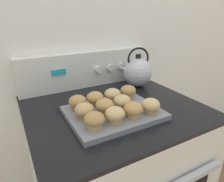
# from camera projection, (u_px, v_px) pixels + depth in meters

# --- Properties ---
(wall_back) EXTENTS (8.00, 0.05, 2.40)m
(wall_back) POSITION_uv_depth(u_px,v_px,m) (82.00, 29.00, 1.09)
(wall_back) COLOR white
(wall_back) RESTS_ON ground_plane
(stove_range) EXTENTS (0.77, 0.70, 0.88)m
(stove_range) POSITION_uv_depth(u_px,v_px,m) (113.00, 179.00, 1.08)
(stove_range) COLOR silver
(stove_range) RESTS_ON ground_plane
(control_panel) EXTENTS (0.75, 0.07, 0.20)m
(control_panel) POSITION_uv_depth(u_px,v_px,m) (88.00, 69.00, 1.13)
(control_panel) COLOR silver
(control_panel) RESTS_ON stove_range
(muffin_pan) EXTENTS (0.37, 0.29, 0.02)m
(muffin_pan) POSITION_uv_depth(u_px,v_px,m) (113.00, 113.00, 0.83)
(muffin_pan) COLOR slate
(muffin_pan) RESTS_ON stove_range
(muffin_r0_c0) EXTENTS (0.07, 0.07, 0.06)m
(muffin_r0_c0) POSITION_uv_depth(u_px,v_px,m) (94.00, 120.00, 0.70)
(muffin_r0_c0) COLOR tan
(muffin_r0_c0) RESTS_ON muffin_pan
(muffin_r0_c1) EXTENTS (0.07, 0.07, 0.06)m
(muffin_r0_c1) POSITION_uv_depth(u_px,v_px,m) (115.00, 115.00, 0.73)
(muffin_r0_c1) COLOR tan
(muffin_r0_c1) RESTS_ON muffin_pan
(muffin_r0_c2) EXTENTS (0.07, 0.07, 0.06)m
(muffin_r0_c2) POSITION_uv_depth(u_px,v_px,m) (133.00, 110.00, 0.77)
(muffin_r0_c2) COLOR tan
(muffin_r0_c2) RESTS_ON muffin_pan
(muffin_r0_c3) EXTENTS (0.07, 0.07, 0.06)m
(muffin_r0_c3) POSITION_uv_depth(u_px,v_px,m) (151.00, 106.00, 0.80)
(muffin_r0_c3) COLOR #A37A4C
(muffin_r0_c3) RESTS_ON muffin_pan
(muffin_r1_c0) EXTENTS (0.07, 0.07, 0.06)m
(muffin_r1_c0) POSITION_uv_depth(u_px,v_px,m) (84.00, 110.00, 0.76)
(muffin_r1_c0) COLOR olive
(muffin_r1_c0) RESTS_ON muffin_pan
(muffin_r1_c1) EXTENTS (0.07, 0.07, 0.06)m
(muffin_r1_c1) POSITION_uv_depth(u_px,v_px,m) (105.00, 106.00, 0.80)
(muffin_r1_c1) COLOR olive
(muffin_r1_c1) RESTS_ON muffin_pan
(muffin_r1_c2) EXTENTS (0.07, 0.07, 0.06)m
(muffin_r1_c2) POSITION_uv_depth(u_px,v_px,m) (122.00, 102.00, 0.83)
(muffin_r1_c2) COLOR #A37A4C
(muffin_r1_c2) RESTS_ON muffin_pan
(muffin_r2_c0) EXTENTS (0.07, 0.07, 0.06)m
(muffin_r2_c0) POSITION_uv_depth(u_px,v_px,m) (78.00, 102.00, 0.83)
(muffin_r2_c0) COLOR olive
(muffin_r2_c0) RESTS_ON muffin_pan
(muffin_r2_c1) EXTENTS (0.07, 0.07, 0.06)m
(muffin_r2_c1) POSITION_uv_depth(u_px,v_px,m) (95.00, 98.00, 0.87)
(muffin_r2_c1) COLOR #A37A4C
(muffin_r2_c1) RESTS_ON muffin_pan
(muffin_r2_c2) EXTENTS (0.07, 0.07, 0.06)m
(muffin_r2_c2) POSITION_uv_depth(u_px,v_px,m) (113.00, 95.00, 0.90)
(muffin_r2_c2) COLOR olive
(muffin_r2_c2) RESTS_ON muffin_pan
(muffin_r2_c3) EXTENTS (0.07, 0.07, 0.06)m
(muffin_r2_c3) POSITION_uv_depth(u_px,v_px,m) (128.00, 91.00, 0.94)
(muffin_r2_c3) COLOR #A37A4C
(muffin_r2_c3) RESTS_ON muffin_pan
(tea_kettle) EXTENTS (0.20, 0.16, 0.22)m
(tea_kettle) POSITION_uv_depth(u_px,v_px,m) (137.00, 72.00, 1.13)
(tea_kettle) COLOR silver
(tea_kettle) RESTS_ON stove_range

